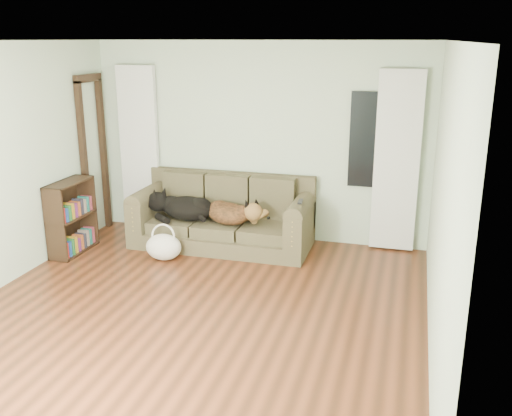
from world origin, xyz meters
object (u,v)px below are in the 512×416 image
(dog_shepherd, at_px, (231,213))
(bookshelf, at_px, (71,214))
(sofa, at_px, (222,213))
(dog_black_lab, at_px, (184,209))
(tote_bag, at_px, (164,247))

(dog_shepherd, height_order, bookshelf, bookshelf)
(sofa, distance_m, dog_black_lab, 0.50)
(tote_bag, distance_m, bookshelf, 1.26)
(bookshelf, bearing_deg, dog_black_lab, 25.47)
(sofa, relative_size, tote_bag, 5.16)
(sofa, bearing_deg, dog_black_lab, -170.36)
(dog_shepherd, bearing_deg, sofa, 0.02)
(dog_black_lab, height_order, bookshelf, bookshelf)
(dog_black_lab, relative_size, tote_bag, 1.61)
(dog_black_lab, bearing_deg, tote_bag, -79.51)
(dog_black_lab, relative_size, bookshelf, 0.78)
(dog_shepherd, distance_m, tote_bag, 0.95)
(sofa, xyz_separation_m, dog_black_lab, (-0.49, -0.08, 0.03))
(dog_black_lab, relative_size, dog_shepherd, 1.10)
(dog_shepherd, distance_m, bookshelf, 2.01)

